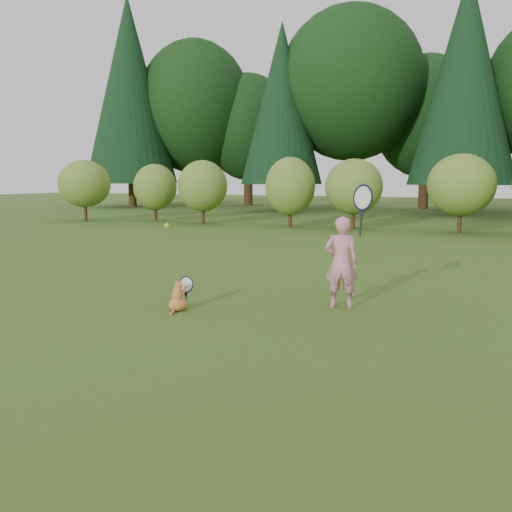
% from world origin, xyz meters
% --- Properties ---
extents(ground, '(100.00, 100.00, 0.00)m').
position_xyz_m(ground, '(0.00, 0.00, 0.00)').
color(ground, '#2F4F16').
rests_on(ground, ground).
extents(shrub_row, '(28.00, 3.00, 2.80)m').
position_xyz_m(shrub_row, '(0.00, 13.00, 1.40)').
color(shrub_row, olive).
rests_on(shrub_row, ground).
extents(woodland_backdrop, '(48.00, 10.00, 15.00)m').
position_xyz_m(woodland_backdrop, '(0.00, 23.00, 7.50)').
color(woodland_backdrop, black).
rests_on(woodland_backdrop, ground).
extents(child, '(0.75, 0.46, 1.94)m').
position_xyz_m(child, '(1.40, 1.06, 0.68)').
color(child, pink).
rests_on(child, ground).
extents(cat, '(0.31, 0.60, 0.56)m').
position_xyz_m(cat, '(-0.60, -0.04, 0.22)').
color(cat, '#BF6724').
rests_on(cat, ground).
extents(tennis_ball, '(0.07, 0.07, 0.07)m').
position_xyz_m(tennis_ball, '(-1.12, 0.51, 1.12)').
color(tennis_ball, '#ADD519').
rests_on(tennis_ball, ground).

